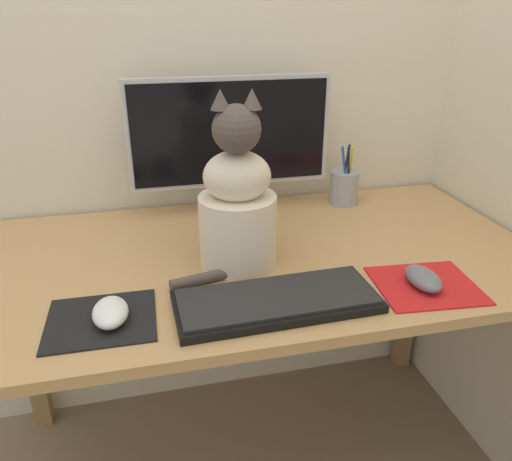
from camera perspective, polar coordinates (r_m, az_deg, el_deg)
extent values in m
cube|color=beige|center=(1.47, -3.76, 23.83)|extent=(7.00, 0.04, 2.50)
cube|color=tan|center=(1.22, 0.12, -3.11)|extent=(1.37, 0.72, 0.02)
cube|color=olive|center=(1.70, -24.75, -10.91)|extent=(0.05, 0.05, 0.69)
cube|color=olive|center=(1.88, 17.27, -6.05)|extent=(0.05, 0.05, 0.69)
cylinder|color=#B2B2B7|center=(1.45, -2.76, 2.23)|extent=(0.17, 0.17, 0.01)
cylinder|color=#B2B2B7|center=(1.43, -2.79, 3.84)|extent=(0.04, 0.04, 0.08)
cube|color=#B2B2B7|center=(1.38, -2.95, 11.12)|extent=(0.55, 0.02, 0.30)
cube|color=black|center=(1.37, -2.88, 11.03)|extent=(0.53, 0.00, 0.27)
cube|color=black|center=(1.01, 2.36, -8.11)|extent=(0.41, 0.18, 0.02)
cube|color=black|center=(1.01, 2.37, -7.54)|extent=(0.40, 0.16, 0.01)
cube|color=black|center=(1.01, -17.25, -9.73)|extent=(0.21, 0.18, 0.00)
cube|color=red|center=(1.14, 18.82, -5.94)|extent=(0.23, 0.21, 0.00)
ellipsoid|color=white|center=(0.99, -16.31, -8.96)|extent=(0.07, 0.10, 0.04)
ellipsoid|color=slate|center=(1.12, 18.57, -5.20)|extent=(0.06, 0.11, 0.04)
cylinder|color=beige|center=(1.14, -2.08, 0.01)|extent=(0.20, 0.20, 0.17)
ellipsoid|color=beige|center=(1.09, -2.18, 6.21)|extent=(0.16, 0.15, 0.11)
sphere|color=#4C423D|center=(1.05, -2.23, 11.50)|extent=(0.12, 0.12, 0.10)
cone|color=#4C423D|center=(1.04, -4.12, 14.74)|extent=(0.05, 0.05, 0.04)
cone|color=#4C423D|center=(1.04, -0.46, 14.83)|extent=(0.05, 0.05, 0.04)
cylinder|color=#4C423D|center=(1.10, -4.06, -5.02)|extent=(0.23, 0.07, 0.02)
cylinder|color=#99999E|center=(1.53, 10.02, 4.86)|extent=(0.09, 0.09, 0.10)
cylinder|color=yellow|center=(1.51, 10.81, 6.97)|extent=(0.02, 0.03, 0.14)
cylinder|color=black|center=(1.52, 10.21, 7.10)|extent=(0.02, 0.01, 0.14)
cylinder|color=#1E47B2|center=(1.49, 10.10, 6.84)|extent=(0.03, 0.02, 0.14)
cylinder|color=black|center=(1.50, 10.52, 6.82)|extent=(0.02, 0.01, 0.14)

